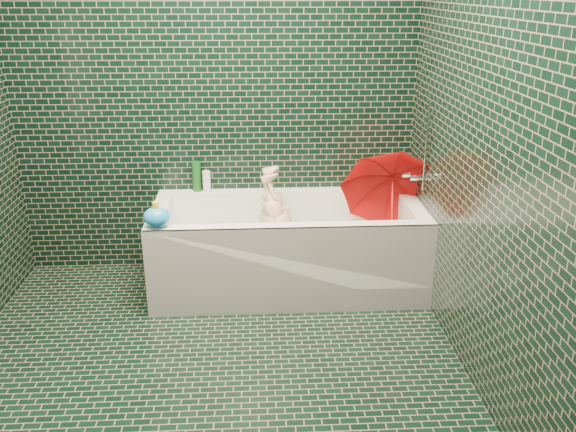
{
  "coord_description": "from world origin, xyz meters",
  "views": [
    {
      "loc": [
        0.25,
        -2.56,
        1.85
      ],
      "look_at": [
        0.44,
        0.82,
        0.56
      ],
      "focal_mm": 38.0,
      "sensor_mm": 36.0,
      "label": 1
    }
  ],
  "objects": [
    {
      "name": "bottle_right_pump",
      "position": [
        1.17,
        1.37,
        0.64
      ],
      "size": [
        0.05,
        0.05,
        0.17
      ],
      "primitive_type": "cylinder",
      "rotation": [
        0.0,
        0.0,
        0.08
      ],
      "color": "silver",
      "rests_on": "bathtub"
    },
    {
      "name": "umbrella",
      "position": [
        1.1,
        0.98,
        0.58
      ],
      "size": [
        0.89,
        0.94,
        0.9
      ],
      "primitive_type": "imported",
      "rotation": [
        0.44,
        -0.25,
        -0.32
      ],
      "color": "red",
      "rests_on": "bathtub"
    },
    {
      "name": "bathtub",
      "position": [
        0.45,
        1.01,
        0.21
      ],
      "size": [
        1.7,
        0.75,
        0.55
      ],
      "color": "white",
      "rests_on": "floor"
    },
    {
      "name": "water",
      "position": [
        0.45,
        1.02,
        0.3
      ],
      "size": [
        1.48,
        0.53,
        0.0
      ],
      "primitive_type": "cube",
      "color": "silver",
      "rests_on": "bathtub"
    },
    {
      "name": "bath_toy",
      "position": [
        -0.32,
        0.71,
        0.62
      ],
      "size": [
        0.17,
        0.15,
        0.15
      ],
      "rotation": [
        0.0,
        0.0,
        0.22
      ],
      "color": "#1988E5",
      "rests_on": "bathtub"
    },
    {
      "name": "soap_bottle_b",
      "position": [
        1.2,
        1.35,
        0.55
      ],
      "size": [
        0.1,
        0.1,
        0.17
      ],
      "primitive_type": "imported",
      "rotation": [
        0.0,
        0.0,
        -0.3
      ],
      "color": "#4D1D6E",
      "rests_on": "bathtub"
    },
    {
      "name": "floor",
      "position": [
        0.0,
        0.0,
        0.0
      ],
      "size": [
        2.8,
        2.8,
        0.0
      ],
      "primitive_type": "plane",
      "color": "black",
      "rests_on": "ground"
    },
    {
      "name": "bottle_right_tall",
      "position": [
        1.04,
        1.33,
        0.66
      ],
      "size": [
        0.07,
        0.07,
        0.21
      ],
      "primitive_type": "cylinder",
      "rotation": [
        0.0,
        0.0,
        0.23
      ],
      "color": "#144618",
      "rests_on": "bathtub"
    },
    {
      "name": "bottle_left_short",
      "position": [
        -0.07,
        1.33,
        0.62
      ],
      "size": [
        0.06,
        0.06,
        0.15
      ],
      "primitive_type": "cylinder",
      "rotation": [
        0.0,
        0.0,
        -0.16
      ],
      "color": "white",
      "rests_on": "bathtub"
    },
    {
      "name": "child",
      "position": [
        0.43,
        1.01,
        0.31
      ],
      "size": [
        1.02,
        0.47,
        0.43
      ],
      "primitive_type": "imported",
      "rotation": [
        -1.35,
        0.0,
        -1.7
      ],
      "color": "#D8AC87",
      "rests_on": "bathtub"
    },
    {
      "name": "soap_bottle_a",
      "position": [
        1.21,
        1.36,
        0.55
      ],
      "size": [
        0.11,
        0.11,
        0.23
      ],
      "primitive_type": "imported",
      "rotation": [
        0.0,
        0.0,
        0.29
      ],
      "color": "white",
      "rests_on": "bathtub"
    },
    {
      "name": "wall_back",
      "position": [
        0.0,
        1.4,
        1.25
      ],
      "size": [
        2.8,
        0.0,
        2.8
      ],
      "primitive_type": "plane",
      "rotation": [
        1.57,
        0.0,
        0.0
      ],
      "color": "black",
      "rests_on": "floor"
    },
    {
      "name": "bottle_left_tall",
      "position": [
        -0.14,
        1.37,
        0.65
      ],
      "size": [
        0.08,
        0.08,
        0.2
      ],
      "primitive_type": "cylinder",
      "rotation": [
        0.0,
        0.0,
        -0.4
      ],
      "color": "#144618",
      "rests_on": "bathtub"
    },
    {
      "name": "rubber_duck",
      "position": [
        0.94,
        1.33,
        0.59
      ],
      "size": [
        0.11,
        0.1,
        0.09
      ],
      "rotation": [
        0.0,
        0.0,
        0.38
      ],
      "color": "#F2AE18",
      "rests_on": "bathtub"
    },
    {
      "name": "bath_mat",
      "position": [
        0.45,
        1.02,
        0.16
      ],
      "size": [
        1.35,
        0.47,
        0.01
      ],
      "primitive_type": "cube",
      "color": "green",
      "rests_on": "bathtub"
    },
    {
      "name": "faucet",
      "position": [
        1.26,
        1.02,
        0.77
      ],
      "size": [
        0.18,
        0.19,
        0.55
      ],
      "color": "silver",
      "rests_on": "wall_right"
    },
    {
      "name": "wall_front",
      "position": [
        0.0,
        -1.4,
        1.25
      ],
      "size": [
        2.8,
        0.0,
        2.8
      ],
      "primitive_type": "plane",
      "rotation": [
        -1.57,
        0.0,
        0.0
      ],
      "color": "black",
      "rests_on": "floor"
    },
    {
      "name": "wall_right",
      "position": [
        1.3,
        0.0,
        1.25
      ],
      "size": [
        0.0,
        2.8,
        2.8
      ],
      "primitive_type": "plane",
      "rotation": [
        1.57,
        0.0,
        -1.57
      ],
      "color": "black",
      "rests_on": "floor"
    },
    {
      "name": "soap_bottle_c",
      "position": [
        1.11,
        1.34,
        0.55
      ],
      "size": [
        0.17,
        0.17,
        0.16
      ],
      "primitive_type": "imported",
      "rotation": [
        0.0,
        0.0,
        0.38
      ],
      "color": "#144618",
      "rests_on": "bathtub"
    }
  ]
}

